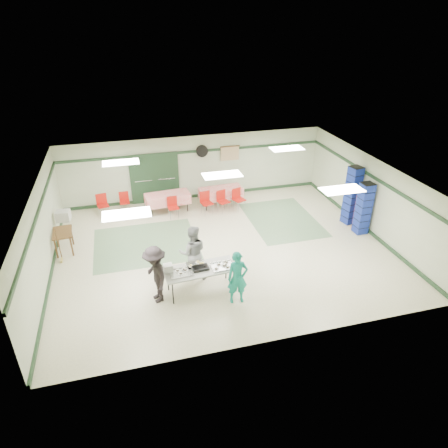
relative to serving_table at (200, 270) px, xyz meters
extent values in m
plane|color=beige|center=(1.19, 2.08, -0.72)|extent=(11.00, 11.00, 0.00)
plane|color=white|center=(1.19, 2.08, 1.98)|extent=(11.00, 11.00, 0.00)
plane|color=beige|center=(1.19, 6.58, 0.63)|extent=(11.00, 0.00, 11.00)
plane|color=beige|center=(1.19, -2.42, 0.63)|extent=(11.00, 0.00, 11.00)
plane|color=beige|center=(-4.31, 2.08, 0.63)|extent=(0.00, 9.00, 9.00)
plane|color=beige|center=(6.69, 2.08, 0.63)|extent=(0.00, 9.00, 9.00)
cube|color=#1F3922|center=(1.19, 6.55, 1.33)|extent=(11.00, 0.06, 0.10)
cube|color=#1F3922|center=(1.19, 6.55, -0.66)|extent=(11.00, 0.06, 0.12)
cube|color=#1F3922|center=(-4.28, 2.08, 1.33)|extent=(0.06, 9.00, 0.10)
cube|color=#1F3922|center=(-4.28, 2.08, -0.66)|extent=(0.06, 9.00, 0.12)
cube|color=#1F3922|center=(6.66, 2.08, 1.33)|extent=(0.06, 9.00, 0.10)
cube|color=#1F3922|center=(6.66, 2.08, -0.66)|extent=(0.06, 9.00, 0.12)
cube|color=slate|center=(-1.31, 3.08, -0.72)|extent=(3.50, 3.00, 0.01)
cube|color=slate|center=(3.99, 3.58, -0.72)|extent=(2.50, 3.50, 0.01)
cube|color=gray|center=(-1.01, 6.52, 0.33)|extent=(0.90, 0.06, 2.10)
cube|color=gray|center=(-0.06, 6.52, 0.33)|extent=(0.90, 0.06, 2.10)
cube|color=#1F3922|center=(-0.54, 6.50, 0.33)|extent=(2.00, 0.03, 2.15)
cylinder|color=black|center=(1.49, 6.52, 1.33)|extent=(0.50, 0.10, 0.50)
cube|color=tan|center=(2.69, 6.52, 1.13)|extent=(0.80, 0.02, 0.60)
cube|color=#B4B3AE|center=(0.00, 0.00, 0.02)|extent=(2.10, 0.97, 0.04)
cylinder|color=black|center=(-0.86, -0.39, -0.36)|extent=(0.04, 0.04, 0.72)
cylinder|color=black|center=(0.90, -0.27, -0.36)|extent=(0.04, 0.04, 0.72)
cylinder|color=black|center=(-0.90, 0.27, -0.36)|extent=(0.04, 0.04, 0.72)
cylinder|color=black|center=(0.86, 0.39, -0.36)|extent=(0.04, 0.04, 0.72)
cube|color=silver|center=(0.63, -0.07, 0.05)|extent=(0.65, 0.51, 0.02)
cube|color=silver|center=(-0.07, 0.18, 0.05)|extent=(0.57, 0.45, 0.02)
cube|color=silver|center=(-0.56, -0.09, 0.05)|extent=(0.66, 0.52, 0.02)
cube|color=black|center=(0.00, -0.02, 0.08)|extent=(0.48, 0.32, 0.08)
cube|color=white|center=(-0.89, 0.10, 0.15)|extent=(0.26, 0.24, 0.22)
imported|color=#149080|center=(0.88, -0.71, 0.06)|extent=(0.60, 0.42, 1.56)
imported|color=gray|center=(-0.07, 0.72, 0.15)|extent=(0.93, 0.77, 1.73)
imported|color=black|center=(-1.26, -0.09, 0.13)|extent=(0.84, 1.20, 1.71)
cube|color=red|center=(2.01, 5.46, 0.02)|extent=(1.79, 0.88, 0.05)
cube|color=red|center=(2.01, 5.46, -0.17)|extent=(1.79, 0.90, 0.40)
cylinder|color=black|center=(1.31, 5.12, -0.36)|extent=(0.04, 0.04, 0.72)
cylinder|color=black|center=(2.76, 5.22, -0.36)|extent=(0.04, 0.04, 0.72)
cylinder|color=black|center=(1.27, 5.70, -0.36)|extent=(0.04, 0.04, 0.72)
cylinder|color=black|center=(2.72, 5.80, -0.36)|extent=(0.04, 0.04, 0.72)
cube|color=red|center=(-0.19, 5.46, 0.02)|extent=(1.81, 0.92, 0.05)
cube|color=red|center=(-0.19, 5.46, -0.17)|extent=(1.81, 0.94, 0.40)
cylinder|color=black|center=(-0.88, 5.10, -0.36)|extent=(0.04, 0.04, 0.72)
cylinder|color=black|center=(0.56, 5.24, -0.36)|extent=(0.04, 0.04, 0.72)
cylinder|color=black|center=(-0.94, 5.68, -0.36)|extent=(0.04, 0.04, 0.72)
cylinder|color=black|center=(0.51, 5.82, -0.36)|extent=(0.04, 0.04, 0.72)
cube|color=red|center=(1.95, 4.81, -0.27)|extent=(0.52, 0.52, 0.04)
cube|color=red|center=(1.89, 4.98, -0.04)|extent=(0.40, 0.17, 0.41)
cylinder|color=silver|center=(1.85, 4.60, -0.50)|extent=(0.02, 0.02, 0.43)
cylinder|color=silver|center=(2.16, 4.70, -0.50)|extent=(0.02, 0.02, 0.43)
cylinder|color=silver|center=(1.74, 4.91, -0.50)|extent=(0.02, 0.02, 0.43)
cylinder|color=silver|center=(2.05, 5.02, -0.50)|extent=(0.02, 0.02, 0.43)
cube|color=red|center=(1.27, 4.81, -0.26)|extent=(0.50, 0.50, 0.04)
cube|color=red|center=(1.23, 4.99, -0.02)|extent=(0.42, 0.13, 0.42)
cylinder|color=silver|center=(1.14, 4.61, -0.50)|extent=(0.02, 0.02, 0.44)
cylinder|color=silver|center=(1.47, 4.68, -0.50)|extent=(0.02, 0.02, 0.44)
cylinder|color=silver|center=(1.07, 4.94, -0.50)|extent=(0.02, 0.02, 0.44)
cylinder|color=silver|center=(1.40, 5.01, -0.50)|extent=(0.02, 0.02, 0.44)
cube|color=red|center=(2.60, 4.81, -0.26)|extent=(0.54, 0.54, 0.04)
cube|color=red|center=(2.53, 4.98, -0.03)|extent=(0.40, 0.19, 0.42)
cylinder|color=silver|center=(2.51, 4.59, -0.50)|extent=(0.02, 0.02, 0.44)
cylinder|color=silver|center=(2.82, 4.71, -0.50)|extent=(0.02, 0.02, 0.44)
cylinder|color=silver|center=(2.39, 4.90, -0.50)|extent=(0.02, 0.02, 0.44)
cylinder|color=silver|center=(2.70, 5.03, -0.50)|extent=(0.02, 0.02, 0.44)
cube|color=red|center=(-0.07, 4.81, -0.29)|extent=(0.42, 0.42, 0.04)
cube|color=red|center=(-0.08, 4.98, -0.07)|extent=(0.40, 0.06, 0.39)
cylinder|color=silver|center=(-0.21, 4.64, -0.51)|extent=(0.02, 0.02, 0.41)
cylinder|color=silver|center=(0.10, 4.66, -0.51)|extent=(0.02, 0.02, 0.41)
cylinder|color=silver|center=(-0.23, 4.96, -0.51)|extent=(0.02, 0.02, 0.41)
cylinder|color=silver|center=(0.08, 4.97, -0.51)|extent=(0.02, 0.02, 0.41)
cube|color=red|center=(-1.86, 5.86, -0.31)|extent=(0.39, 0.39, 0.04)
cube|color=red|center=(-1.87, 6.03, -0.10)|extent=(0.37, 0.05, 0.37)
cylinder|color=silver|center=(-2.01, 5.70, -0.52)|extent=(0.02, 0.02, 0.39)
cylinder|color=silver|center=(-1.71, 5.71, -0.52)|extent=(0.02, 0.02, 0.39)
cylinder|color=silver|center=(-2.02, 6.00, -0.52)|extent=(0.02, 0.02, 0.39)
cylinder|color=silver|center=(-1.72, 6.01, -0.52)|extent=(0.02, 0.02, 0.39)
cube|color=red|center=(-2.70, 5.66, -0.26)|extent=(0.49, 0.49, 0.04)
cube|color=red|center=(-2.73, 5.84, -0.04)|extent=(0.41, 0.12, 0.41)
cylinder|color=silver|center=(-2.83, 5.46, -0.50)|extent=(0.02, 0.02, 0.44)
cylinder|color=silver|center=(-2.50, 5.53, -0.50)|extent=(0.02, 0.02, 0.44)
cylinder|color=silver|center=(-2.89, 5.79, -0.50)|extent=(0.02, 0.02, 0.44)
cylinder|color=silver|center=(-2.57, 5.85, -0.50)|extent=(0.02, 0.02, 0.44)
cube|color=navy|center=(6.34, 1.89, 0.25)|extent=(0.43, 0.43, 1.94)
cube|color=#9C0F0F|center=(6.34, 1.98, -0.02)|extent=(0.37, 0.37, 1.41)
cube|color=navy|center=(6.34, 2.71, 0.40)|extent=(0.51, 0.51, 2.25)
cube|color=brown|center=(-3.96, 3.30, 0.00)|extent=(0.65, 0.96, 0.05)
cube|color=brown|center=(-4.18, 2.90, -0.37)|extent=(0.05, 0.05, 0.70)
cube|color=brown|center=(-3.70, 2.93, -0.37)|extent=(0.05, 0.05, 0.70)
cube|color=brown|center=(-4.22, 3.67, -0.37)|extent=(0.05, 0.05, 0.70)
cube|color=brown|center=(-3.74, 3.69, -0.37)|extent=(0.05, 0.05, 0.70)
cube|color=#B5B4B0|center=(-3.96, 4.14, 0.20)|extent=(0.50, 0.45, 0.36)
cylinder|color=brown|center=(-4.04, 2.71, -0.09)|extent=(0.07, 0.20, 1.21)
camera|label=1|loc=(-1.75, -9.17, 6.44)|focal=32.00mm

